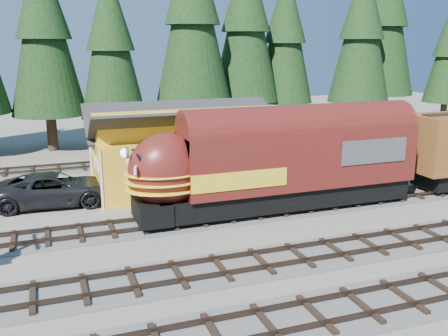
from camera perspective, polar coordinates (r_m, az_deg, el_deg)
name	(u,v)px	position (r m, az deg, el deg)	size (l,w,h in m)	color
ground	(255,245)	(23.27, 3.62, -8.75)	(120.00, 120.00, 0.00)	#6B665B
track_siding	(382,197)	(31.42, 17.60, -3.21)	(68.00, 3.20, 0.33)	#4C4947
track_spur	(29,171)	(38.70, -21.36, -0.36)	(32.00, 3.20, 0.33)	#4C4947
depot	(191,141)	(31.94, -3.84, 3.06)	(12.80, 7.00, 5.30)	gold
conifer_backdrop	(217,28)	(46.88, -0.83, 15.68)	(81.10, 24.17, 17.42)	black
locomotive	(271,166)	(26.96, 5.36, 0.18)	(16.31, 3.24, 4.43)	black
pickup_truck_a	(54,189)	(30.11, -18.82, -2.31)	(3.10, 6.72, 1.87)	black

